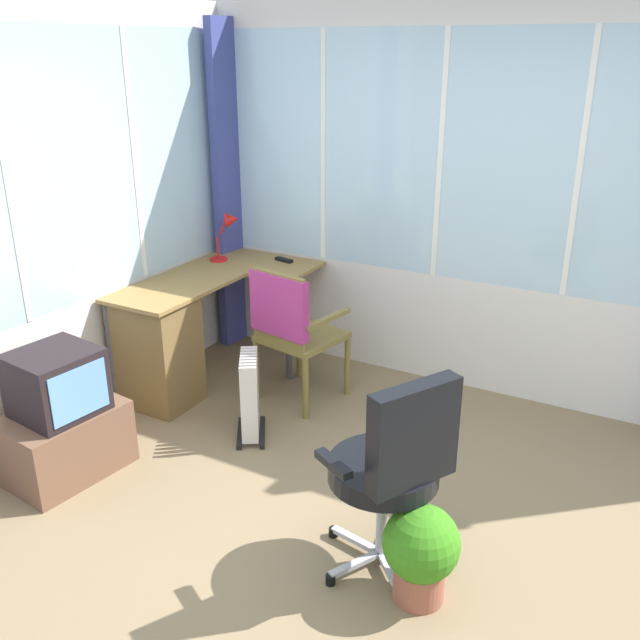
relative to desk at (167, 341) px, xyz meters
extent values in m
cube|color=#7F6A4B|center=(-0.80, -1.87, -0.45)|extent=(4.89, 5.34, 0.06)
cube|color=silver|center=(-0.80, 0.33, -0.03)|extent=(3.89, 0.06, 0.78)
cube|color=silver|center=(-0.80, 0.33, 1.16)|extent=(3.81, 0.06, 1.59)
cube|color=white|center=(-0.80, 0.33, 1.16)|extent=(0.04, 0.07, 1.59)
cube|color=white|center=(0.17, 0.33, 1.16)|extent=(0.04, 0.07, 1.59)
cube|color=silver|center=(1.18, -1.87, -0.03)|extent=(0.06, 4.34, 0.78)
cube|color=silver|center=(1.18, -1.87, 1.16)|extent=(0.06, 4.26, 1.59)
cube|color=silver|center=(1.18, -1.87, 2.05)|extent=(0.06, 4.34, 0.18)
cube|color=white|center=(1.18, -2.31, 1.16)|extent=(0.07, 0.04, 1.59)
cube|color=white|center=(1.18, -1.44, 1.16)|extent=(0.07, 0.04, 1.59)
cube|color=white|center=(1.18, -0.57, 1.16)|extent=(0.07, 0.04, 1.59)
cube|color=#3F4791|center=(1.05, 0.20, 0.81)|extent=(0.29, 0.09, 2.46)
cube|color=olive|center=(0.40, 0.02, 0.33)|extent=(1.44, 0.52, 0.02)
cube|color=olive|center=(0.86, -0.43, 0.33)|extent=(0.52, 0.36, 0.02)
cube|color=brown|center=(-0.09, 0.02, -0.05)|extent=(0.40, 0.48, 0.73)
cylinder|color=#4C4C51|center=(0.64, -0.56, -0.05)|extent=(0.04, 0.04, 0.74)
cylinder|color=#4C4C51|center=(-0.27, 0.24, -0.05)|extent=(0.04, 0.04, 0.74)
cylinder|color=red|center=(0.76, 0.11, 0.36)|extent=(0.13, 0.13, 0.02)
cylinder|color=red|center=(0.76, 0.11, 0.45)|extent=(0.02, 0.02, 0.17)
cylinder|color=red|center=(0.81, 0.08, 0.61)|extent=(0.04, 0.09, 0.16)
cone|color=red|center=(0.86, 0.04, 0.65)|extent=(0.14, 0.14, 0.12)
cube|color=black|center=(0.98, -0.33, 0.36)|extent=(0.07, 0.16, 0.02)
cylinder|color=olive|center=(0.63, -1.05, -0.21)|extent=(0.04, 0.04, 0.43)
cylinder|color=olive|center=(0.71, -0.61, -0.21)|extent=(0.04, 0.04, 0.43)
cylinder|color=olive|center=(0.19, -0.96, -0.21)|extent=(0.04, 0.04, 0.43)
cylinder|color=olive|center=(0.28, -0.53, -0.21)|extent=(0.04, 0.04, 0.43)
cube|color=olive|center=(0.45, -0.79, 0.03)|extent=(0.56, 0.56, 0.04)
cube|color=olive|center=(0.24, -0.75, 0.29)|extent=(0.12, 0.43, 0.48)
cube|color=#AC337C|center=(0.24, -0.75, 0.31)|extent=(0.15, 0.46, 0.40)
cube|color=olive|center=(0.41, -1.00, 0.21)|extent=(0.43, 0.12, 0.03)
cube|color=olive|center=(0.49, -0.57, 0.21)|extent=(0.43, 0.12, 0.03)
cube|color=#B7B7BF|center=(-0.93, -1.88, -0.38)|extent=(0.26, 0.17, 0.02)
cylinder|color=black|center=(-1.06, -1.81, -0.40)|extent=(0.05, 0.05, 0.05)
cube|color=#B7B7BF|center=(-0.91, -2.04, -0.38)|extent=(0.23, 0.22, 0.02)
cylinder|color=black|center=(-1.01, -2.14, -0.40)|extent=(0.05, 0.05, 0.05)
cube|color=#B7B7BF|center=(-0.75, -2.07, -0.38)|extent=(0.15, 0.27, 0.02)
cylinder|color=black|center=(-0.69, -2.20, -0.40)|extent=(0.05, 0.05, 0.05)
cube|color=#B7B7BF|center=(-0.67, -1.92, -0.38)|extent=(0.28, 0.07, 0.02)
cylinder|color=black|center=(-0.53, -1.91, -0.40)|extent=(0.05, 0.05, 0.05)
cube|color=#B7B7BF|center=(-0.78, -1.81, -0.38)|extent=(0.09, 0.28, 0.02)
cylinder|color=black|center=(-0.76, -1.67, -0.40)|extent=(0.05, 0.05, 0.05)
cylinder|color=#B7B7BF|center=(-0.81, -1.94, -0.16)|extent=(0.05, 0.05, 0.40)
cylinder|color=black|center=(-0.81, -1.94, 0.08)|extent=(0.50, 0.50, 0.09)
cube|color=black|center=(-0.90, -2.11, 0.36)|extent=(0.42, 0.28, 0.46)
cube|color=black|center=(-0.57, -2.07, 0.21)|extent=(0.15, 0.22, 0.04)
cube|color=black|center=(-1.05, -1.81, 0.21)|extent=(0.15, 0.22, 0.04)
cube|color=brown|center=(-0.99, -0.09, -0.23)|extent=(0.69, 0.52, 0.39)
cube|color=black|center=(-0.99, -0.09, 0.15)|extent=(0.47, 0.45, 0.36)
cube|color=#6398DF|center=(-1.01, -0.29, 0.15)|extent=(0.34, 0.05, 0.28)
cube|color=silver|center=(-0.28, -0.85, -0.14)|extent=(0.07, 0.10, 0.51)
cube|color=silver|center=(-0.24, -0.83, -0.14)|extent=(0.07, 0.10, 0.51)
cube|color=silver|center=(-0.21, -0.80, -0.14)|extent=(0.07, 0.10, 0.51)
cube|color=silver|center=(-0.17, -0.78, -0.14)|extent=(0.07, 0.10, 0.51)
cube|color=silver|center=(-0.14, -0.76, -0.14)|extent=(0.07, 0.10, 0.51)
cube|color=silver|center=(-0.10, -0.74, -0.14)|extent=(0.07, 0.10, 0.51)
cube|color=silver|center=(-0.07, -0.71, -0.14)|extent=(0.07, 0.10, 0.51)
cube|color=silver|center=(-0.03, -0.69, -0.14)|extent=(0.07, 0.10, 0.51)
cube|color=black|center=(-0.12, -0.83, -0.41)|extent=(0.31, 0.22, 0.03)
cube|color=black|center=(-0.19, -0.71, -0.41)|extent=(0.31, 0.22, 0.03)
cube|color=silver|center=(0.00, -0.67, -0.11)|extent=(0.09, 0.10, 0.35)
cylinder|color=#9B5541|center=(-0.94, -2.18, -0.34)|extent=(0.22, 0.22, 0.16)
sphere|color=#387F1A|center=(-0.94, -2.18, -0.13)|extent=(0.34, 0.34, 0.34)
camera|label=1|loc=(-3.24, -2.96, 1.84)|focal=38.88mm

